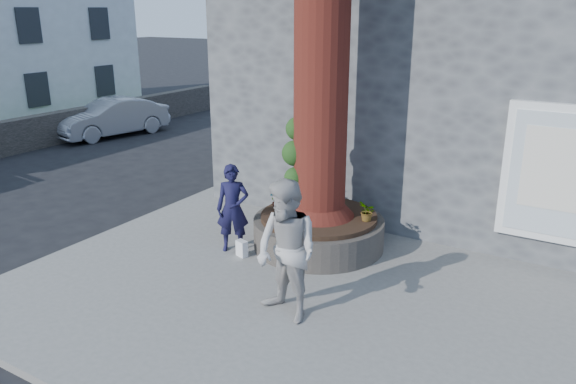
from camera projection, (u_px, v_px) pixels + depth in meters
The scene contains 14 objects.
ground at pixel (213, 286), 8.82m from camera, with size 120.00×120.00×0.00m, color black.
pavement at pixel (327, 280), 8.88m from camera, with size 9.00×8.00×0.12m, color slate.
yellow_line at pixel (123, 228), 11.13m from camera, with size 0.10×30.00×0.01m, color yellow.
stone_shop at pixel (498, 56), 12.47m from camera, with size 10.30×8.30×6.30m.
planter at pixel (319, 231), 9.93m from camera, with size 2.30×2.30×0.60m.
cottage_far at pixel (7, 18), 22.25m from camera, with size 7.30×7.40×8.75m.
man at pixel (233, 208), 9.63m from camera, with size 0.56×0.37×1.54m, color black.
woman at pixel (287, 252), 7.43m from camera, with size 0.95×0.74×1.95m, color #B0ACA8.
shopping_bag at pixel (242, 248), 9.57m from camera, with size 0.20×0.12×0.28m, color white.
car_silver at pixel (112, 117), 19.06m from camera, with size 1.34×3.84×1.26m, color #9E9FA5.
plant_a at pixel (275, 198), 10.12m from camera, with size 0.19×0.13×0.36m, color gray.
plant_b at pixel (292, 189), 10.60m from camera, with size 0.21×0.20×0.38m, color gray.
plant_c at pixel (329, 190), 10.59m from camera, with size 0.19×0.19×0.33m, color gray.
plant_d at pixel (367, 212), 9.47m from camera, with size 0.31×0.27×0.34m, color gray.
Camera 1 is at (5.10, -6.18, 4.16)m, focal length 35.00 mm.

